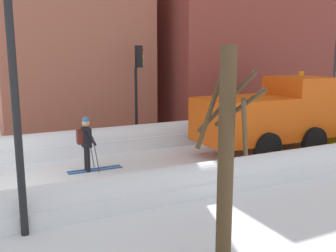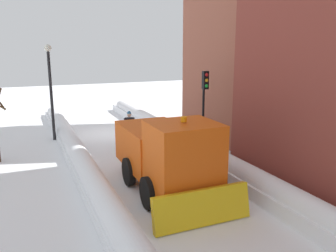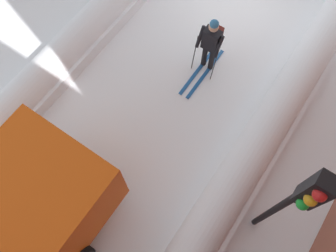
% 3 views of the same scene
% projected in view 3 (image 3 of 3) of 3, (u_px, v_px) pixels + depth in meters
% --- Properties ---
extents(skier, '(0.62, 1.80, 1.81)m').
position_uv_depth(skier, '(211.00, 43.00, 8.51)').
color(skier, black).
rests_on(skier, ground).
extents(traffic_light_pole, '(0.28, 0.42, 4.12)m').
position_uv_depth(traffic_light_pole, '(296.00, 201.00, 5.09)').
color(traffic_light_pole, black).
rests_on(traffic_light_pole, ground).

